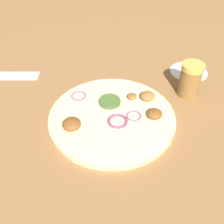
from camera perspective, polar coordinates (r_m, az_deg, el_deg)
ground_plane at (r=0.57m, az=-0.00°, el=-1.54°), size 3.00×3.00×0.00m
pizza at (r=0.56m, az=0.07°, el=-0.89°), size 0.27×0.27×0.03m
spice_jar at (r=0.63m, az=16.65°, el=6.81°), size 0.05×0.05×0.08m
flour_patch at (r=0.74m, az=16.33°, el=8.45°), size 0.10×0.10×0.00m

